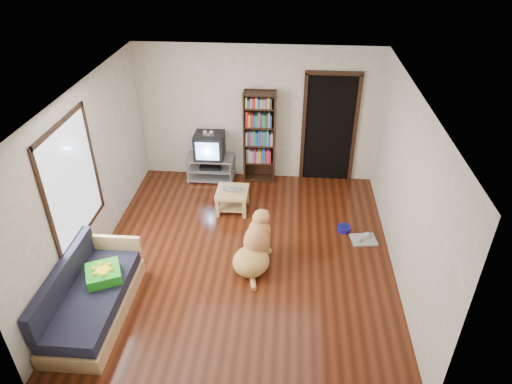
# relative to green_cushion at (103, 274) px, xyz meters

# --- Properties ---
(ground) EXTENTS (5.00, 5.00, 0.00)m
(ground) POSITION_rel_green_cushion_xyz_m (1.75, 1.14, -0.49)
(ground) COLOR #511F0E
(ground) RESTS_ON ground
(ceiling) EXTENTS (5.00, 5.00, 0.00)m
(ceiling) POSITION_rel_green_cushion_xyz_m (1.75, 1.14, 2.11)
(ceiling) COLOR white
(ceiling) RESTS_ON ground
(wall_back) EXTENTS (4.50, 0.00, 4.50)m
(wall_back) POSITION_rel_green_cushion_xyz_m (1.75, 3.64, 0.81)
(wall_back) COLOR silver
(wall_back) RESTS_ON ground
(wall_front) EXTENTS (4.50, 0.00, 4.50)m
(wall_front) POSITION_rel_green_cushion_xyz_m (1.75, -1.36, 0.81)
(wall_front) COLOR silver
(wall_front) RESTS_ON ground
(wall_left) EXTENTS (0.00, 5.00, 5.00)m
(wall_left) POSITION_rel_green_cushion_xyz_m (-0.50, 1.14, 0.81)
(wall_left) COLOR silver
(wall_left) RESTS_ON ground
(wall_right) EXTENTS (0.00, 5.00, 5.00)m
(wall_right) POSITION_rel_green_cushion_xyz_m (4.00, 1.14, 0.81)
(wall_right) COLOR silver
(wall_right) RESTS_ON ground
(green_cushion) EXTENTS (0.58, 0.58, 0.14)m
(green_cushion) POSITION_rel_green_cushion_xyz_m (0.00, 0.00, 0.00)
(green_cushion) COLOR #1C9A23
(green_cushion) RESTS_ON sofa
(laptop) EXTENTS (0.35, 0.24, 0.03)m
(laptop) POSITION_rel_green_cushion_xyz_m (1.41, 2.33, -0.08)
(laptop) COLOR silver
(laptop) RESTS_ON coffee_table
(dog_bowl) EXTENTS (0.22, 0.22, 0.08)m
(dog_bowl) POSITION_rel_green_cushion_xyz_m (3.34, 1.89, -0.45)
(dog_bowl) COLOR navy
(dog_bowl) RESTS_ON ground
(grey_rag) EXTENTS (0.44, 0.38, 0.03)m
(grey_rag) POSITION_rel_green_cushion_xyz_m (3.64, 1.64, -0.48)
(grey_rag) COLOR #ADADAD
(grey_rag) RESTS_ON ground
(window) EXTENTS (0.03, 1.46, 1.70)m
(window) POSITION_rel_green_cushion_xyz_m (-0.48, 0.64, 1.01)
(window) COLOR white
(window) RESTS_ON wall_left
(doorway) EXTENTS (1.03, 0.05, 2.19)m
(doorway) POSITION_rel_green_cushion_xyz_m (3.10, 3.62, 0.63)
(doorway) COLOR black
(doorway) RESTS_ON wall_back
(tv_stand) EXTENTS (0.90, 0.45, 0.50)m
(tv_stand) POSITION_rel_green_cushion_xyz_m (0.85, 3.39, -0.22)
(tv_stand) COLOR #99999E
(tv_stand) RESTS_ON ground
(crt_tv) EXTENTS (0.55, 0.52, 0.58)m
(crt_tv) POSITION_rel_green_cushion_xyz_m (0.85, 3.41, 0.25)
(crt_tv) COLOR black
(crt_tv) RESTS_ON tv_stand
(bookshelf) EXTENTS (0.60, 0.30, 1.80)m
(bookshelf) POSITION_rel_green_cushion_xyz_m (1.80, 3.49, 0.51)
(bookshelf) COLOR black
(bookshelf) RESTS_ON ground
(sofa) EXTENTS (0.80, 1.80, 0.80)m
(sofa) POSITION_rel_green_cushion_xyz_m (-0.12, -0.24, -0.23)
(sofa) COLOR tan
(sofa) RESTS_ON ground
(coffee_table) EXTENTS (0.55, 0.55, 0.40)m
(coffee_table) POSITION_rel_green_cushion_xyz_m (1.41, 2.36, -0.21)
(coffee_table) COLOR tan
(coffee_table) RESTS_ON ground
(dog) EXTENTS (0.70, 1.05, 0.86)m
(dog) POSITION_rel_green_cushion_xyz_m (1.93, 0.93, -0.18)
(dog) COLOR #C1894A
(dog) RESTS_ON ground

